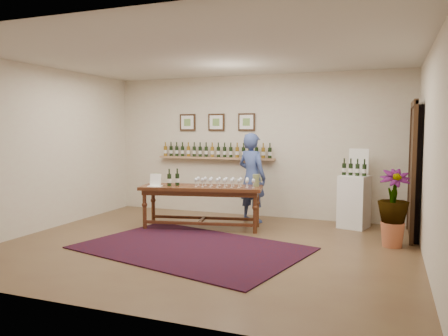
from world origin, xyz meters
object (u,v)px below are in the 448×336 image
(person, at_px, (252,178))
(display_pedestal, at_px, (354,202))
(tasting_table, at_px, (202,192))
(potted_plant, at_px, (393,208))

(person, bearing_deg, display_pedestal, -152.07)
(tasting_table, height_order, potted_plant, potted_plant)
(tasting_table, distance_m, person, 1.09)
(tasting_table, xyz_separation_m, person, (0.66, 0.85, 0.20))
(display_pedestal, distance_m, potted_plant, 1.29)
(display_pedestal, xyz_separation_m, potted_plant, (0.63, -1.12, 0.12))
(tasting_table, height_order, person, person)
(display_pedestal, distance_m, person, 1.88)
(potted_plant, distance_m, person, 2.66)
(display_pedestal, relative_size, person, 0.55)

